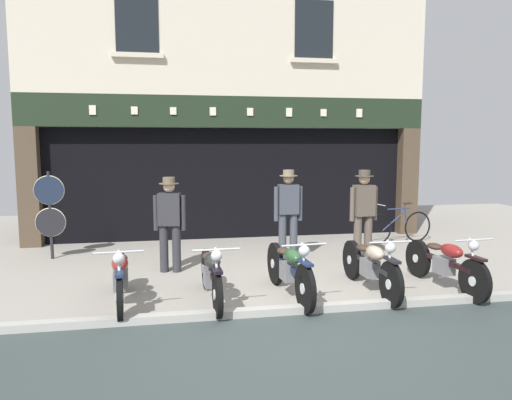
{
  "coord_description": "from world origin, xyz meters",
  "views": [
    {
      "loc": [
        -1.46,
        -5.94,
        2.26
      ],
      "look_at": [
        0.11,
        2.6,
        1.23
      ],
      "focal_mm": 33.91,
      "sensor_mm": 36.0,
      "label": 1
    }
  ],
  "objects_px": {
    "motorcycle_left": "(121,276)",
    "motorcycle_center_right": "(370,265)",
    "tyre_sign_pole": "(50,208)",
    "salesman_left": "(170,220)",
    "advert_board_near": "(298,168)",
    "shopkeeper_center": "(288,210)",
    "leaning_bicycle": "(398,226)",
    "advert_board_far": "(341,164)",
    "salesman_right": "(363,211)",
    "motorcycle_right": "(445,262)",
    "motorcycle_center_left": "(211,274)",
    "motorcycle_center": "(289,269)"
  },
  "relations": [
    {
      "from": "motorcycle_left",
      "to": "motorcycle_center_right",
      "type": "xyz_separation_m",
      "value": [
        3.66,
        -0.06,
        0.01
      ]
    },
    {
      "from": "tyre_sign_pole",
      "to": "salesman_left",
      "type": "bearing_deg",
      "value": -31.21
    },
    {
      "from": "motorcycle_center_right",
      "to": "advert_board_near",
      "type": "bearing_deg",
      "value": -91.79
    },
    {
      "from": "shopkeeper_center",
      "to": "leaning_bicycle",
      "type": "bearing_deg",
      "value": -157.88
    },
    {
      "from": "advert_board_far",
      "to": "leaning_bicycle",
      "type": "relative_size",
      "value": 0.59
    },
    {
      "from": "shopkeeper_center",
      "to": "salesman_right",
      "type": "relative_size",
      "value": 0.99
    },
    {
      "from": "salesman_left",
      "to": "advert_board_near",
      "type": "relative_size",
      "value": 1.7
    },
    {
      "from": "advert_board_far",
      "to": "leaning_bicycle",
      "type": "height_order",
      "value": "advert_board_far"
    },
    {
      "from": "salesman_left",
      "to": "motorcycle_right",
      "type": "bearing_deg",
      "value": 167.4
    },
    {
      "from": "salesman_left",
      "to": "tyre_sign_pole",
      "type": "height_order",
      "value": "tyre_sign_pole"
    },
    {
      "from": "salesman_left",
      "to": "motorcycle_left",
      "type": "bearing_deg",
      "value": 78.04
    },
    {
      "from": "salesman_right",
      "to": "shopkeeper_center",
      "type": "bearing_deg",
      "value": -26.59
    },
    {
      "from": "motorcycle_center_right",
      "to": "leaning_bicycle",
      "type": "bearing_deg",
      "value": -122.92
    },
    {
      "from": "motorcycle_center_right",
      "to": "salesman_left",
      "type": "bearing_deg",
      "value": -30.46
    },
    {
      "from": "motorcycle_right",
      "to": "leaning_bicycle",
      "type": "xyz_separation_m",
      "value": [
        0.95,
        3.42,
        -0.05
      ]
    },
    {
      "from": "leaning_bicycle",
      "to": "motorcycle_right",
      "type": "bearing_deg",
      "value": 155.63
    },
    {
      "from": "motorcycle_right",
      "to": "leaning_bicycle",
      "type": "distance_m",
      "value": 3.55
    },
    {
      "from": "motorcycle_center_right",
      "to": "salesman_left",
      "type": "distance_m",
      "value": 3.47
    },
    {
      "from": "advert_board_near",
      "to": "leaning_bicycle",
      "type": "bearing_deg",
      "value": -32.15
    },
    {
      "from": "motorcycle_center_left",
      "to": "shopkeeper_center",
      "type": "distance_m",
      "value": 2.87
    },
    {
      "from": "motorcycle_center_left",
      "to": "advert_board_far",
      "type": "height_order",
      "value": "advert_board_far"
    },
    {
      "from": "motorcycle_center_right",
      "to": "advert_board_near",
      "type": "relative_size",
      "value": 2.11
    },
    {
      "from": "motorcycle_center",
      "to": "advert_board_near",
      "type": "xyz_separation_m",
      "value": [
        1.39,
        4.66,
        1.22
      ]
    },
    {
      "from": "salesman_left",
      "to": "shopkeeper_center",
      "type": "distance_m",
      "value": 2.3
    },
    {
      "from": "motorcycle_center",
      "to": "tyre_sign_pole",
      "type": "distance_m",
      "value": 5.09
    },
    {
      "from": "motorcycle_center_left",
      "to": "salesman_right",
      "type": "distance_m",
      "value": 3.54
    },
    {
      "from": "motorcycle_right",
      "to": "advert_board_far",
      "type": "xyz_separation_m",
      "value": [
        0.02,
        4.69,
        1.32
      ]
    },
    {
      "from": "motorcycle_center_right",
      "to": "tyre_sign_pole",
      "type": "bearing_deg",
      "value": -30.92
    },
    {
      "from": "motorcycle_left",
      "to": "motorcycle_right",
      "type": "distance_m",
      "value": 4.86
    },
    {
      "from": "motorcycle_center_right",
      "to": "motorcycle_right",
      "type": "height_order",
      "value": "motorcycle_center_right"
    },
    {
      "from": "motorcycle_left",
      "to": "salesman_right",
      "type": "relative_size",
      "value": 1.11
    },
    {
      "from": "salesman_right",
      "to": "advert_board_far",
      "type": "xyz_separation_m",
      "value": [
        0.61,
        2.9,
        0.76
      ]
    },
    {
      "from": "tyre_sign_pole",
      "to": "advert_board_near",
      "type": "xyz_separation_m",
      "value": [
        5.36,
        1.53,
        0.64
      ]
    },
    {
      "from": "salesman_right",
      "to": "leaning_bicycle",
      "type": "relative_size",
      "value": 1.01
    },
    {
      "from": "motorcycle_center",
      "to": "salesman_left",
      "type": "xyz_separation_m",
      "value": [
        -1.7,
        1.76,
        0.49
      ]
    },
    {
      "from": "motorcycle_center_left",
      "to": "motorcycle_center",
      "type": "bearing_deg",
      "value": 178.33
    },
    {
      "from": "motorcycle_center_right",
      "to": "advert_board_near",
      "type": "distance_m",
      "value": 4.79
    },
    {
      "from": "motorcycle_center_left",
      "to": "advert_board_near",
      "type": "distance_m",
      "value": 5.45
    },
    {
      "from": "shopkeeper_center",
      "to": "salesman_right",
      "type": "distance_m",
      "value": 1.41
    },
    {
      "from": "salesman_right",
      "to": "advert_board_near",
      "type": "relative_size",
      "value": 1.79
    },
    {
      "from": "shopkeeper_center",
      "to": "advert_board_near",
      "type": "bearing_deg",
      "value": -108.72
    },
    {
      "from": "motorcycle_center_right",
      "to": "shopkeeper_center",
      "type": "distance_m",
      "value": 2.4
    },
    {
      "from": "motorcycle_center_left",
      "to": "leaning_bicycle",
      "type": "bearing_deg",
      "value": -145.26
    },
    {
      "from": "motorcycle_center_left",
      "to": "tyre_sign_pole",
      "type": "height_order",
      "value": "tyre_sign_pole"
    },
    {
      "from": "motorcycle_left",
      "to": "tyre_sign_pole",
      "type": "distance_m",
      "value": 3.48
    },
    {
      "from": "salesman_left",
      "to": "leaning_bicycle",
      "type": "xyz_separation_m",
      "value": [
        5.12,
        1.63,
        -0.55
      ]
    },
    {
      "from": "motorcycle_right",
      "to": "salesman_left",
      "type": "distance_m",
      "value": 4.57
    },
    {
      "from": "motorcycle_center_right",
      "to": "motorcycle_right",
      "type": "distance_m",
      "value": 1.2
    },
    {
      "from": "motorcycle_left",
      "to": "salesman_right",
      "type": "distance_m",
      "value": 4.62
    },
    {
      "from": "motorcycle_center",
      "to": "shopkeeper_center",
      "type": "distance_m",
      "value": 2.38
    }
  ]
}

